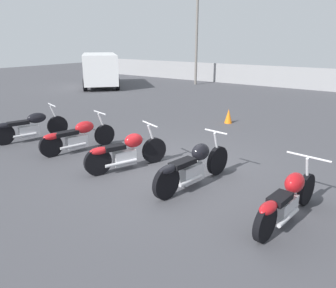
{
  "coord_description": "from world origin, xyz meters",
  "views": [
    {
      "loc": [
        3.97,
        -5.63,
        2.81
      ],
      "look_at": [
        0.0,
        -0.18,
        0.65
      ],
      "focal_mm": 35.0,
      "sensor_mm": 36.0,
      "label": 1
    }
  ],
  "objects_px": {
    "light_pole_left": "(197,22)",
    "motorcycle_slot_1": "(77,136)",
    "motorcycle_slot_3": "(193,166)",
    "traffic_cone_near": "(228,116)",
    "motorcycle_slot_2": "(126,152)",
    "motorcycle_slot_0": "(29,127)",
    "parked_van": "(100,68)",
    "motorcycle_slot_4": "(287,199)"
  },
  "relations": [
    {
      "from": "motorcycle_slot_2",
      "to": "motorcycle_slot_0",
      "type": "bearing_deg",
      "value": -159.06
    },
    {
      "from": "motorcycle_slot_2",
      "to": "motorcycle_slot_4",
      "type": "height_order",
      "value": "motorcycle_slot_2"
    },
    {
      "from": "light_pole_left",
      "to": "motorcycle_slot_1",
      "type": "relative_size",
      "value": 3.09
    },
    {
      "from": "motorcycle_slot_2",
      "to": "motorcycle_slot_4",
      "type": "xyz_separation_m",
      "value": [
        3.63,
        -0.15,
        -0.01
      ]
    },
    {
      "from": "motorcycle_slot_2",
      "to": "parked_van",
      "type": "xyz_separation_m",
      "value": [
        -10.61,
        9.07,
        0.69
      ]
    },
    {
      "from": "parked_van",
      "to": "motorcycle_slot_4",
      "type": "bearing_deg",
      "value": -81.43
    },
    {
      "from": "motorcycle_slot_4",
      "to": "traffic_cone_near",
      "type": "bearing_deg",
      "value": 130.83
    },
    {
      "from": "motorcycle_slot_3",
      "to": "traffic_cone_near",
      "type": "height_order",
      "value": "motorcycle_slot_3"
    },
    {
      "from": "motorcycle_slot_4",
      "to": "motorcycle_slot_0",
      "type": "bearing_deg",
      "value": -174.36
    },
    {
      "from": "motorcycle_slot_3",
      "to": "motorcycle_slot_4",
      "type": "distance_m",
      "value": 1.94
    },
    {
      "from": "motorcycle_slot_3",
      "to": "motorcycle_slot_4",
      "type": "bearing_deg",
      "value": -0.23
    },
    {
      "from": "motorcycle_slot_1",
      "to": "motorcycle_slot_2",
      "type": "xyz_separation_m",
      "value": [
        1.89,
        -0.18,
        0.01
      ]
    },
    {
      "from": "light_pole_left",
      "to": "motorcycle_slot_1",
      "type": "distance_m",
      "value": 14.43
    },
    {
      "from": "motorcycle_slot_4",
      "to": "parked_van",
      "type": "relative_size",
      "value": 0.44
    },
    {
      "from": "motorcycle_slot_2",
      "to": "motorcycle_slot_3",
      "type": "distance_m",
      "value": 1.7
    },
    {
      "from": "motorcycle_slot_1",
      "to": "motorcycle_slot_4",
      "type": "distance_m",
      "value": 5.52
    },
    {
      "from": "motorcycle_slot_1",
      "to": "traffic_cone_near",
      "type": "relative_size",
      "value": 4.14
    },
    {
      "from": "motorcycle_slot_0",
      "to": "parked_van",
      "type": "xyz_separation_m",
      "value": [
        -6.85,
        9.08,
        0.69
      ]
    },
    {
      "from": "motorcycle_slot_1",
      "to": "motorcycle_slot_2",
      "type": "bearing_deg",
      "value": 8.08
    },
    {
      "from": "motorcycle_slot_0",
      "to": "motorcycle_slot_3",
      "type": "height_order",
      "value": "motorcycle_slot_3"
    },
    {
      "from": "motorcycle_slot_4",
      "to": "traffic_cone_near",
      "type": "height_order",
      "value": "motorcycle_slot_4"
    },
    {
      "from": "motorcycle_slot_0",
      "to": "light_pole_left",
      "type": "bearing_deg",
      "value": 117.49
    },
    {
      "from": "motorcycle_slot_2",
      "to": "motorcycle_slot_4",
      "type": "bearing_deg",
      "value": 18.49
    },
    {
      "from": "motorcycle_slot_1",
      "to": "motorcycle_slot_4",
      "type": "height_order",
      "value": "motorcycle_slot_1"
    },
    {
      "from": "light_pole_left",
      "to": "traffic_cone_near",
      "type": "bearing_deg",
      "value": -52.09
    },
    {
      "from": "motorcycle_slot_0",
      "to": "motorcycle_slot_3",
      "type": "distance_m",
      "value": 5.46
    },
    {
      "from": "parked_van",
      "to": "traffic_cone_near",
      "type": "distance_m",
      "value": 11.27
    },
    {
      "from": "motorcycle_slot_1",
      "to": "motorcycle_slot_3",
      "type": "relative_size",
      "value": 0.93
    },
    {
      "from": "motorcycle_slot_3",
      "to": "traffic_cone_near",
      "type": "bearing_deg",
      "value": 116.14
    },
    {
      "from": "motorcycle_slot_0",
      "to": "traffic_cone_near",
      "type": "xyz_separation_m",
      "value": [
        3.72,
        5.27,
        -0.16
      ]
    },
    {
      "from": "motorcycle_slot_0",
      "to": "motorcycle_slot_2",
      "type": "distance_m",
      "value": 3.76
    },
    {
      "from": "motorcycle_slot_4",
      "to": "motorcycle_slot_1",
      "type": "bearing_deg",
      "value": -176.68
    },
    {
      "from": "motorcycle_slot_0",
      "to": "motorcycle_slot_4",
      "type": "height_order",
      "value": "motorcycle_slot_0"
    },
    {
      "from": "motorcycle_slot_4",
      "to": "traffic_cone_near",
      "type": "xyz_separation_m",
      "value": [
        -3.67,
        5.41,
        -0.15
      ]
    },
    {
      "from": "traffic_cone_near",
      "to": "parked_van",
      "type": "bearing_deg",
      "value": 160.19
    },
    {
      "from": "light_pole_left",
      "to": "motorcycle_slot_2",
      "type": "height_order",
      "value": "light_pole_left"
    },
    {
      "from": "motorcycle_slot_0",
      "to": "traffic_cone_near",
      "type": "bearing_deg",
      "value": 71.14
    },
    {
      "from": "light_pole_left",
      "to": "parked_van",
      "type": "bearing_deg",
      "value": -133.83
    },
    {
      "from": "parked_van",
      "to": "traffic_cone_near",
      "type": "relative_size",
      "value": 9.56
    },
    {
      "from": "motorcycle_slot_4",
      "to": "parked_van",
      "type": "height_order",
      "value": "parked_van"
    },
    {
      "from": "light_pole_left",
      "to": "motorcycle_slot_4",
      "type": "distance_m",
      "value": 17.24
    },
    {
      "from": "motorcycle_slot_2",
      "to": "parked_van",
      "type": "relative_size",
      "value": 0.4
    }
  ]
}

